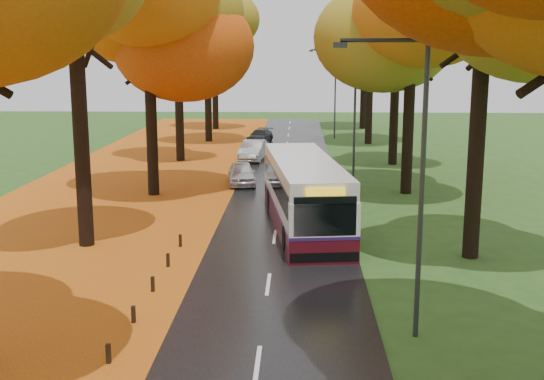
# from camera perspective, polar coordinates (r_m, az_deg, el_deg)

# --- Properties ---
(road) EXTENTS (6.50, 90.00, 0.04)m
(road) POSITION_cam_1_polar(r_m,az_deg,el_deg) (35.40, 0.63, -0.96)
(road) COLOR black
(road) RESTS_ON ground
(centre_line) EXTENTS (0.12, 90.00, 0.01)m
(centre_line) POSITION_cam_1_polar(r_m,az_deg,el_deg) (35.39, 0.63, -0.92)
(centre_line) COLOR silver
(centre_line) RESTS_ON road
(leaf_verge) EXTENTS (12.00, 90.00, 0.02)m
(leaf_verge) POSITION_cam_1_polar(r_m,az_deg,el_deg) (36.77, -13.54, -0.83)
(leaf_verge) COLOR #81390B
(leaf_verge) RESTS_ON ground
(leaf_drift) EXTENTS (0.90, 90.00, 0.01)m
(leaf_drift) POSITION_cam_1_polar(r_m,az_deg,el_deg) (35.61, -4.28, -0.88)
(leaf_drift) COLOR orange
(leaf_drift) RESTS_ON road
(trees_left) EXTENTS (9.20, 74.00, 13.88)m
(trees_left) POSITION_cam_1_polar(r_m,az_deg,el_deg) (37.58, -10.60, 14.17)
(trees_left) COLOR black
(trees_left) RESTS_ON ground
(trees_right) EXTENTS (9.30, 74.20, 13.96)m
(trees_right) POSITION_cam_1_polar(r_m,az_deg,el_deg) (37.07, 12.30, 14.39)
(trees_right) COLOR black
(trees_right) RESTS_ON ground
(bollard_row) EXTENTS (0.11, 23.51, 0.52)m
(bollard_row) POSITION_cam_1_polar(r_m,az_deg,el_deg) (16.70, -14.76, -15.01)
(bollard_row) COLOR black
(bollard_row) RESTS_ON ground
(streetlamp_near) EXTENTS (2.45, 0.18, 8.00)m
(streetlamp_near) POSITION_cam_1_polar(r_m,az_deg,el_deg) (18.05, 11.71, 2.00)
(streetlamp_near) COLOR #333538
(streetlamp_near) RESTS_ON ground
(streetlamp_mid) EXTENTS (2.45, 0.18, 8.00)m
(streetlamp_mid) POSITION_cam_1_polar(r_m,az_deg,el_deg) (39.78, 6.59, 7.17)
(streetlamp_mid) COLOR #333538
(streetlamp_mid) RESTS_ON ground
(streetlamp_far) EXTENTS (2.45, 0.18, 8.00)m
(streetlamp_far) POSITION_cam_1_polar(r_m,az_deg,el_deg) (61.71, 5.08, 8.67)
(streetlamp_far) COLOR #333538
(streetlamp_far) RESTS_ON ground
(bus) EXTENTS (4.02, 11.62, 3.00)m
(bus) POSITION_cam_1_polar(r_m,az_deg,el_deg) (29.92, 2.70, -0.15)
(bus) COLOR #460A15
(bus) RESTS_ON road
(car_white) EXTENTS (1.99, 3.97, 1.30)m
(car_white) POSITION_cam_1_polar(r_m,az_deg,el_deg) (39.84, -2.56, 1.40)
(car_white) COLOR silver
(car_white) RESTS_ON road
(car_silver) EXTENTS (2.01, 4.46, 1.42)m
(car_silver) POSITION_cam_1_polar(r_m,az_deg,el_deg) (48.84, -1.58, 3.33)
(car_silver) COLOR gray
(car_silver) RESTS_ON road
(car_dark) EXTENTS (2.39, 4.11, 1.12)m
(car_dark) POSITION_cam_1_polar(r_m,az_deg,el_deg) (58.70, -1.00, 4.54)
(car_dark) COLOR black
(car_dark) RESTS_ON road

